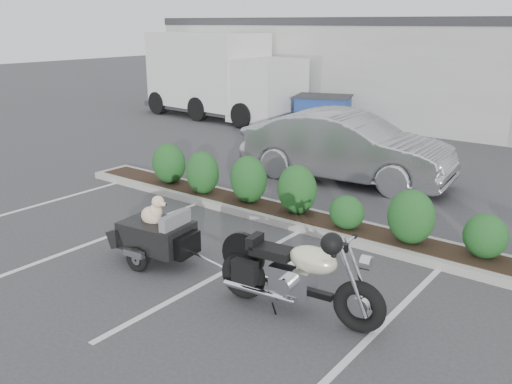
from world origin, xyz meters
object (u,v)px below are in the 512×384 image
Objects in this scene: pet_trailer at (156,234)px; sedan at (346,147)px; motorcycle at (297,276)px; dumpster at (323,113)px; delivery_truck at (221,78)px.

sedan is at bearing 82.10° from pet_trailer.
motorcycle is at bearing -162.71° from sedan.
pet_trailer is at bearing -90.51° from dumpster.
pet_trailer is at bearing 172.84° from motorcycle.
motorcycle is at bearing -7.16° from pet_trailer.
dumpster is 0.30× the size of delivery_truck.
sedan is at bearing -26.77° from delivery_truck.
dumpster is 4.89m from delivery_truck.
sedan is (0.13, 6.25, 0.36)m from pet_trailer.
motorcycle is 2.79m from pet_trailer.
delivery_truck is at bearing 119.80° from pet_trailer.
delivery_truck is (-4.79, -0.11, 0.98)m from dumpster.
motorcycle is 1.08× the size of dumpster.
dumpster is at bearing 5.64° from delivery_truck.
sedan reaches higher than motorcycle.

